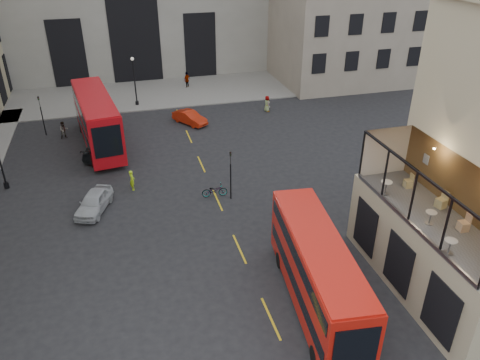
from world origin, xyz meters
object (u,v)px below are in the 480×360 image
object	(u,v)px
pedestrian_b	(84,99)
cafe_chair_b	(463,226)
bus_near	(317,270)
pedestrian_d	(267,104)
car_a	(94,202)
cyclist	(132,180)
traffic_light_near	(231,169)
car_c	(100,147)
street_lamp_b	(135,84)
cafe_table_mid	(431,216)
pedestrian_c	(187,80)
cafe_table_near	(450,245)
cafe_table_far	(386,186)
cafe_chair_c	(441,203)
cafe_chair_d	(408,183)
pedestrian_a	(64,130)
car_b	(190,117)
traffic_light_far	(41,111)
bus_far	(97,118)
bicycle	(215,190)

from	to	relation	value
pedestrian_b	cafe_chair_b	size ratio (longest dim) A/B	1.83
bus_near	pedestrian_d	distance (m)	28.95
car_a	cyclist	xyz separation A→B (m)	(2.77, 2.30, 0.10)
traffic_light_near	car_c	size ratio (longest dim) A/B	0.80
street_lamp_b	car_a	size ratio (longest dim) A/B	1.32
cafe_table_mid	pedestrian_c	bearing A→B (deg)	98.10
cyclist	pedestrian_d	world-z (taller)	pedestrian_d
cafe_table_near	cafe_table_far	bearing A→B (deg)	89.53
cafe_chair_c	street_lamp_b	bearing A→B (deg)	112.08
car_a	pedestrian_b	xyz separation A→B (m)	(-1.04, 22.40, 0.14)
cafe_chair_d	cafe_table_far	bearing A→B (deg)	-168.76
cafe_chair_d	car_c	bearing A→B (deg)	131.96
pedestrian_a	cafe_table_mid	bearing A→B (deg)	-74.10
car_b	cafe_table_mid	size ratio (longest dim) A/B	5.73
cafe_table_mid	car_c	bearing A→B (deg)	125.48
car_c	pedestrian_a	xyz separation A→B (m)	(-3.14, 4.62, 0.12)
cafe_chair_c	car_b	bearing A→B (deg)	108.40
traffic_light_near	cafe_chair_b	distance (m)	15.79
pedestrian_b	traffic_light_near	bearing A→B (deg)	-94.75
bus_near	cyclist	xyz separation A→B (m)	(-8.28, 14.91, -1.52)
traffic_light_far	cafe_chair_d	distance (m)	33.30
traffic_light_far	pedestrian_c	xyz separation A→B (m)	(15.41, 10.78, -1.44)
traffic_light_far	pedestrian_d	bearing A→B (deg)	1.23
car_c	car_b	bearing A→B (deg)	-131.56
bus_near	bus_far	distance (m)	26.03
traffic_light_far	pedestrian_a	world-z (taller)	traffic_light_far
pedestrian_b	cafe_chair_c	size ratio (longest dim) A/B	1.76
traffic_light_far	car_c	size ratio (longest dim) A/B	0.80
traffic_light_far	car_a	distance (m)	15.78
traffic_light_near	cafe_chair_c	bearing A→B (deg)	-52.90
street_lamp_b	cafe_table_far	bearing A→B (deg)	-69.90
car_b	pedestrian_a	world-z (taller)	pedestrian_a
cafe_chair_b	cafe_table_mid	bearing A→B (deg)	142.26
traffic_light_near	bicycle	size ratio (longest dim) A/B	2.04
bicycle	pedestrian_b	world-z (taller)	pedestrian_b
traffic_light_near	bus_far	bearing A→B (deg)	126.55
street_lamp_b	car_b	world-z (taller)	street_lamp_b
cafe_table_mid	cafe_table_far	bearing A→B (deg)	100.04
bus_near	bicycle	size ratio (longest dim) A/B	5.64
traffic_light_near	cafe_chair_d	xyz separation A→B (m)	(8.03, -8.86, 2.42)
cafe_chair_b	car_b	bearing A→B (deg)	106.60
cafe_table_far	pedestrian_b	bearing A→B (deg)	117.60
bicycle	cafe_chair_d	world-z (taller)	cafe_chair_d
bus_near	car_c	distance (m)	24.29
pedestrian_a	cafe_table_mid	world-z (taller)	cafe_table_mid
pedestrian_b	cafe_table_near	size ratio (longest dim) A/B	2.33
traffic_light_far	cafe_table_far	xyz separation A→B (m)	(20.41, -25.18, 2.68)
cyclist	pedestrian_b	size ratio (longest dim) A/B	0.96
car_b	bicycle	bearing A→B (deg)	-126.38
cafe_table_near	cafe_chair_b	xyz separation A→B (m)	(1.81, 1.35, -0.19)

